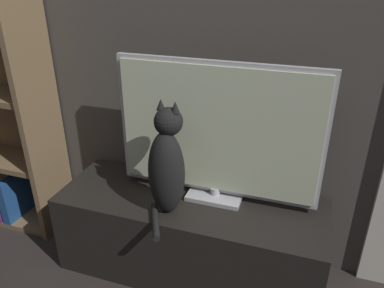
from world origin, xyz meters
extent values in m
cube|color=black|center=(0.00, 0.97, 0.20)|extent=(1.22, 0.42, 0.40)
cube|color=#B7B7BC|center=(0.10, 1.03, 0.41)|extent=(0.24, 0.15, 0.02)
cylinder|color=#B7B7BC|center=(0.10, 1.03, 0.44)|extent=(0.04, 0.04, 0.03)
cube|color=#B7B7BC|center=(0.10, 1.04, 0.73)|extent=(0.89, 0.02, 0.59)
cube|color=beige|center=(0.10, 1.03, 0.73)|extent=(0.85, 0.01, 0.56)
ellipsoid|color=black|center=(-0.06, 0.87, 0.59)|extent=(0.17, 0.16, 0.38)
ellipsoid|color=olive|center=(-0.06, 0.92, 0.57)|extent=(0.09, 0.06, 0.21)
sphere|color=black|center=(-0.06, 0.90, 0.81)|extent=(0.13, 0.13, 0.12)
cone|color=black|center=(-0.09, 0.90, 0.87)|extent=(0.04, 0.04, 0.04)
cone|color=black|center=(-0.03, 0.89, 0.87)|extent=(0.04, 0.04, 0.04)
cylinder|color=black|center=(-0.08, 0.77, 0.42)|extent=(0.12, 0.21, 0.03)
cube|color=brown|center=(-0.82, 1.05, 0.76)|extent=(0.03, 0.28, 1.53)
cube|color=brown|center=(-1.11, 1.18, 0.76)|extent=(0.61, 0.03, 1.53)
cube|color=brown|center=(-1.11, 1.05, 0.01)|extent=(0.55, 0.25, 0.03)
cube|color=brown|center=(-1.11, 1.05, 0.39)|extent=(0.55, 0.25, 0.03)
cube|color=beige|center=(-1.21, 1.04, 0.13)|extent=(0.06, 0.23, 0.21)
cube|color=#6B2D75|center=(-1.14, 1.02, 0.12)|extent=(0.05, 0.19, 0.17)
cube|color=navy|center=(-1.08, 1.03, 0.16)|extent=(0.05, 0.21, 0.26)
camera|label=1|loc=(0.46, -0.36, 1.37)|focal=35.00mm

